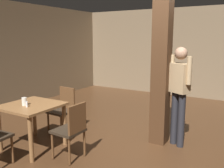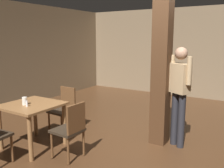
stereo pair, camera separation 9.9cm
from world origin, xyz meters
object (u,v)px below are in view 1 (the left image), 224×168
(chair_east, at_px, (72,128))
(standing_person, at_px, (179,89))
(napkin_cup, at_px, (24,101))
(salt_shaker, at_px, (27,104))
(chair_north, at_px, (64,108))
(dining_table, at_px, (32,112))

(chair_east, xyz_separation_m, standing_person, (1.25, 1.35, 0.50))
(napkin_cup, relative_size, standing_person, 0.08)
(chair_east, bearing_deg, salt_shaker, -168.44)
(napkin_cup, bearing_deg, standing_person, 34.27)
(chair_east, relative_size, chair_north, 1.00)
(napkin_cup, distance_m, salt_shaker, 0.13)
(chair_east, distance_m, chair_north, 1.18)
(standing_person, bearing_deg, dining_table, -146.86)
(dining_table, relative_size, standing_person, 0.52)
(napkin_cup, height_order, standing_person, standing_person)
(napkin_cup, height_order, salt_shaker, napkin_cup)
(napkin_cup, xyz_separation_m, standing_person, (2.15, 1.47, 0.17))
(chair_north, xyz_separation_m, napkin_cup, (-0.03, -0.90, 0.33))
(chair_east, bearing_deg, dining_table, -178.98)
(dining_table, relative_size, chair_east, 1.00)
(dining_table, distance_m, chair_north, 0.82)
(standing_person, bearing_deg, salt_shaker, -143.35)
(chair_north, xyz_separation_m, standing_person, (2.12, 0.56, 0.50))
(chair_north, height_order, napkin_cup, same)
(salt_shaker, bearing_deg, standing_person, 36.65)
(dining_table, relative_size, napkin_cup, 6.75)
(salt_shaker, bearing_deg, chair_north, 94.82)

